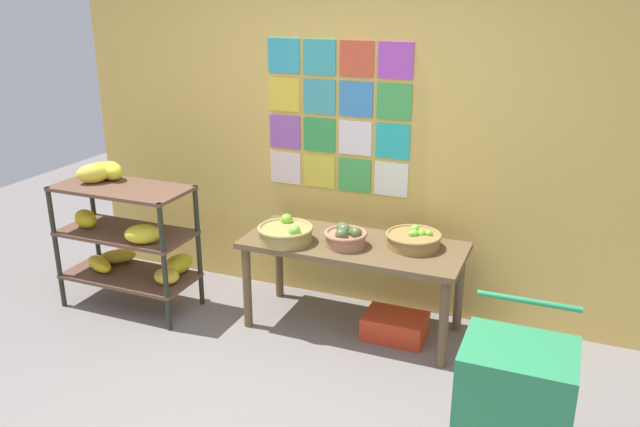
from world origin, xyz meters
The scene contains 8 objects.
back_wall_with_art centered at (0.00, 1.91, 1.30)m, with size 4.46×0.07×2.60m.
banana_shelf_unit centered at (-1.52, 1.16, 0.61)m, with size 0.98×0.56×1.08m.
display_table centered at (0.16, 1.45, 0.56)m, with size 1.50×0.63×0.64m.
fruit_basket_right centered at (-0.27, 1.30, 0.71)m, with size 0.38×0.38×0.16m.
fruit_basket_centre centered at (0.55, 1.53, 0.70)m, with size 0.37×0.37×0.13m.
fruit_basket_back_left centered at (0.13, 1.38, 0.71)m, with size 0.29×0.29×0.16m.
produce_crate_under_table centered at (0.48, 1.44, 0.08)m, with size 0.42×0.29×0.17m, color red.
shopping_cart centered at (1.36, 0.34, 0.51)m, with size 0.51×0.48×0.87m.
Camera 1 is at (1.48, -2.37, 2.28)m, focal length 36.15 mm.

